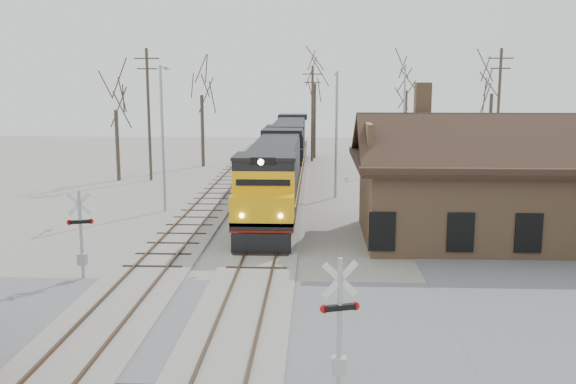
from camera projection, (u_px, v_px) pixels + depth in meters
The scene contains 20 objects.
ground at pixel (240, 323), 21.48m from camera, with size 140.00×140.00×0.00m, color #A7A297.
road at pixel (240, 323), 21.48m from camera, with size 60.00×9.00×0.03m, color slate.
track_main at pixel (271, 223), 36.23m from camera, with size 3.40×90.00×0.24m.
track_siding at pixel (193, 222), 36.43m from camera, with size 3.40×90.00×0.24m.
depot at pixel (504, 193), 32.34m from camera, with size 15.20×9.31×7.90m.
locomotive_lead at pixel (274, 176), 38.50m from camera, with size 2.99×20.05×4.45m.
locomotive_trailing at pixel (289, 143), 58.50m from camera, with size 2.99×20.05×4.21m.
crossbuck_near at pixel (339, 331), 16.24m from camera, with size 1.02×0.39×3.68m.
crossbuck_far at pixel (81, 237), 25.93m from camera, with size 1.03×0.38×3.68m.
streetlight_a at pixel (163, 130), 39.06m from camera, with size 0.25×2.04×8.90m.
streetlight_b at pixel (336, 127), 43.69m from camera, with size 0.25×2.04×8.59m.
streetlight_c at pixel (404, 111), 57.58m from camera, with size 0.25×2.04×9.35m.
utility_pole_a at pixel (149, 112), 51.02m from camera, with size 2.00×0.24×10.48m.
utility_pole_b at pixel (312, 112), 63.21m from camera, with size 2.00×0.24×9.37m.
utility_pole_c at pixel (498, 111), 51.98m from camera, with size 2.00×0.24×10.53m.
tree_a at pixel (115, 98), 50.76m from camera, with size 3.77×3.77×9.23m.
tree_b at pixel (201, 83), 58.86m from camera, with size 4.43×4.43×10.84m.
tree_c at pixel (315, 71), 65.12m from camera, with size 5.12×5.12×12.53m.
tree_d at pixel (407, 78), 61.42m from camera, with size 4.68×4.68×11.47m.
tree_e at pixel (492, 81), 57.96m from camera, with size 4.52×4.52×11.08m.
Camera 1 is at (2.53, -20.30, 8.05)m, focal length 40.00 mm.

